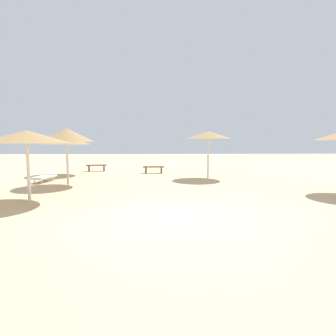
{
  "coord_description": "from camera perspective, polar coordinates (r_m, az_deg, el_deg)",
  "views": [
    {
      "loc": [
        -0.4,
        -8.18,
        2.29
      ],
      "look_at": [
        0.0,
        3.0,
        1.2
      ],
      "focal_mm": 29.96,
      "sensor_mm": 36.0,
      "label": 1
    }
  ],
  "objects": [
    {
      "name": "bench_1",
      "position": [
        21.84,
        -14.34,
        0.29
      ],
      "size": [
        1.55,
        0.68,
        0.49
      ],
      "color": "brown",
      "rests_on": "ground"
    },
    {
      "name": "ground_plane",
      "position": [
        8.51,
        0.73,
        -10.06
      ],
      "size": [
        80.0,
        80.0,
        0.0
      ],
      "primitive_type": "plane",
      "color": "#D1B284"
    },
    {
      "name": "parasol_4",
      "position": [
        20.04,
        -19.9,
        5.32
      ],
      "size": [
        3.07,
        3.07,
        2.6
      ],
      "color": "silver",
      "rests_on": "ground"
    },
    {
      "name": "lounger_2",
      "position": [
        17.2,
        -23.65,
        -1.51
      ],
      "size": [
        0.93,
        1.99,
        0.64
      ],
      "color": "silver",
      "rests_on": "ground"
    },
    {
      "name": "bench_0",
      "position": [
        19.88,
        -2.95,
        -0.05
      ],
      "size": [
        1.5,
        0.4,
        0.49
      ],
      "color": "brown",
      "rests_on": "ground"
    },
    {
      "name": "parasol_5",
      "position": [
        17.31,
        8.23,
        6.61
      ],
      "size": [
        2.75,
        2.75,
        2.87
      ],
      "color": "silver",
      "rests_on": "ground"
    },
    {
      "name": "parasol_7",
      "position": [
        11.71,
        -26.81,
        5.66
      ],
      "size": [
        3.15,
        3.15,
        2.68
      ],
      "color": "silver",
      "rests_on": "ground"
    },
    {
      "name": "parasol_2",
      "position": [
        15.36,
        -19.95,
        6.3
      ],
      "size": [
        2.76,
        2.76,
        2.93
      ],
      "color": "silver",
      "rests_on": "ground"
    }
  ]
}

